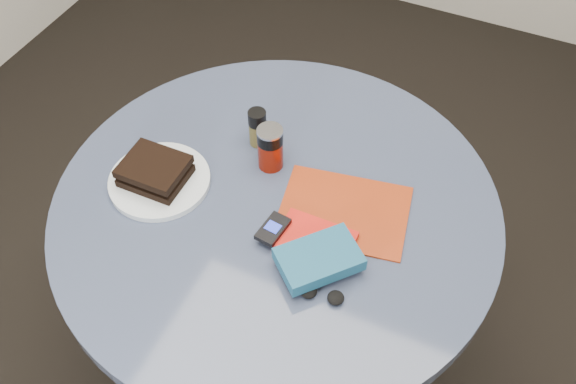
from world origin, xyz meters
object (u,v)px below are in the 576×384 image
at_px(soda_can, 270,148).
at_px(mp3_player, 273,229).
at_px(magazine, 344,211).
at_px(sandwich, 155,171).
at_px(headphones, 322,295).
at_px(novel, 319,259).
at_px(pepper_grinder, 258,127).
at_px(table, 277,245).
at_px(plate, 160,181).
at_px(red_book, 315,240).

xyz_separation_m(soda_can, mp3_player, (0.09, -0.18, -0.03)).
bearing_deg(magazine, mp3_player, -142.50).
xyz_separation_m(sandwich, mp3_player, (0.31, -0.02, -0.01)).
bearing_deg(soda_can, mp3_player, -62.75).
relative_size(magazine, headphones, 2.97).
xyz_separation_m(novel, mp3_player, (-0.12, 0.03, -0.01)).
bearing_deg(novel, headphones, -109.36).
xyz_separation_m(soda_can, pepper_grinder, (-0.06, 0.05, -0.01)).
xyz_separation_m(table, novel, (0.15, -0.12, 0.20)).
distance_m(sandwich, pepper_grinder, 0.26).
distance_m(table, soda_can, 0.25).
relative_size(pepper_grinder, magazine, 0.35).
xyz_separation_m(plate, magazine, (0.41, 0.10, -0.00)).
bearing_deg(magazine, headphones, -89.95).
bearing_deg(soda_can, headphones, -48.34).
xyz_separation_m(table, plate, (-0.26, -0.06, 0.17)).
bearing_deg(mp3_player, novel, -16.23).
height_order(pepper_grinder, novel, pepper_grinder).
xyz_separation_m(mp3_player, headphones, (0.15, -0.09, -0.02)).
xyz_separation_m(magazine, headphones, (0.04, -0.22, 0.01)).
xyz_separation_m(plate, sandwich, (-0.01, -0.00, 0.03)).
xyz_separation_m(plate, headphones, (0.45, -0.12, 0.00)).
bearing_deg(red_book, pepper_grinder, 137.92).
xyz_separation_m(pepper_grinder, magazine, (0.27, -0.11, -0.05)).
xyz_separation_m(table, pepper_grinder, (-0.12, 0.15, 0.21)).
bearing_deg(novel, mp3_player, 115.23).
distance_m(soda_can, red_book, 0.25).
xyz_separation_m(sandwich, soda_can, (0.21, 0.16, 0.02)).
relative_size(table, headphones, 10.72).
distance_m(novel, mp3_player, 0.12).
bearing_deg(magazine, novel, -97.91).
bearing_deg(red_book, mp3_player, -167.14).
xyz_separation_m(plate, red_book, (0.39, -0.01, 0.00)).
xyz_separation_m(novel, headphones, (0.03, -0.06, -0.02)).
xyz_separation_m(sandwich, novel, (0.43, -0.06, -0.01)).
bearing_deg(headphones, red_book, 119.45).
bearing_deg(plate, pepper_grinder, 55.12).
bearing_deg(plate, mp3_player, -5.03).
bearing_deg(magazine, red_book, -113.87).
bearing_deg(novel, soda_can, 85.88).
relative_size(plate, headphones, 2.47).
xyz_separation_m(red_book, headphones, (0.06, -0.11, -0.00)).
distance_m(sandwich, soda_can, 0.26).
height_order(pepper_grinder, red_book, pepper_grinder).
bearing_deg(pepper_grinder, red_book, -41.72).
bearing_deg(novel, pepper_grinder, 86.72).
bearing_deg(pepper_grinder, plate, -124.88).
xyz_separation_m(red_book, mp3_player, (-0.09, -0.02, 0.01)).
height_order(sandwich, magazine, sandwich).
bearing_deg(plate, magazine, 13.37).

